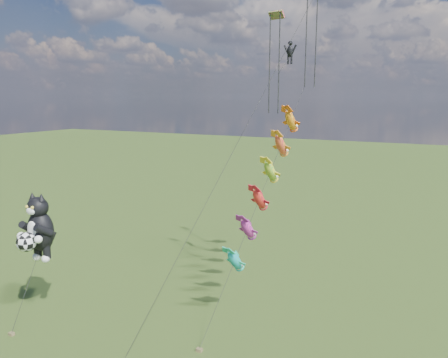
% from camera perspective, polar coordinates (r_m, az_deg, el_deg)
% --- Properties ---
extents(ground, '(300.00, 300.00, 0.00)m').
position_cam_1_polar(ground, '(41.05, -23.55, -14.56)').
color(ground, '#1C340D').
extents(cat_kite_rig, '(2.40, 4.09, 9.98)m').
position_cam_1_polar(cat_kite_rig, '(35.34, -23.19, -5.90)').
color(cat_kite_rig, brown).
rests_on(cat_kite_rig, ground).
extents(fish_windsock_rig, '(2.32, 15.86, 17.67)m').
position_cam_1_polar(fish_windsock_rig, '(34.93, 5.35, -0.88)').
color(fish_windsock_rig, brown).
rests_on(fish_windsock_rig, ground).
extents(parafoil_rig, '(7.81, 16.28, 26.92)m').
position_cam_1_polar(parafoil_rig, '(33.11, 8.39, 17.09)').
color(parafoil_rig, brown).
rests_on(parafoil_rig, ground).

